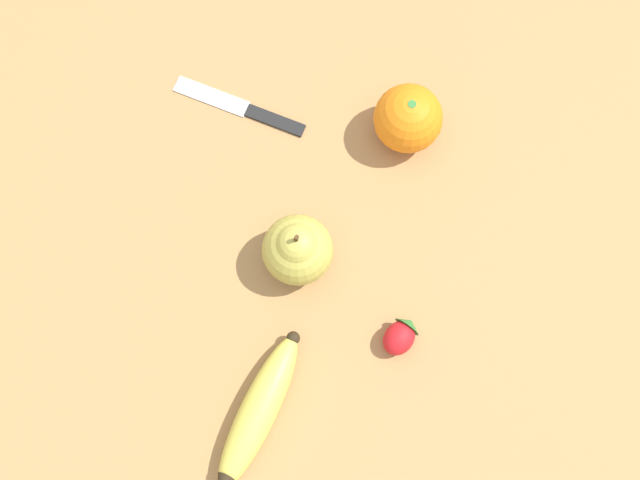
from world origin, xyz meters
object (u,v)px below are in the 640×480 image
Objects in this scene: banana at (258,413)px; pear at (297,249)px; strawberry at (401,336)px; orange at (408,119)px; paring_knife at (244,108)px.

pear is at bearing -168.53° from banana.
banana is 1.83× the size of pear.
orange is at bearing 33.45° from strawberry.
strawberry is at bearing 143.02° from banana.
orange is at bearing 178.01° from banana.
pear is (0.18, -0.05, 0.03)m from banana.
pear is 0.15m from strawberry.
paring_knife is (0.19, 0.06, -0.04)m from pear.
pear reaches higher than banana.
banana reaches higher than paring_knife.
orange is 0.21m from paring_knife.
orange is at bearing -41.58° from pear.
pear is 1.79× the size of strawberry.
paring_knife is at bearing -150.94° from banana.
paring_knife is at bearing 17.44° from pear.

